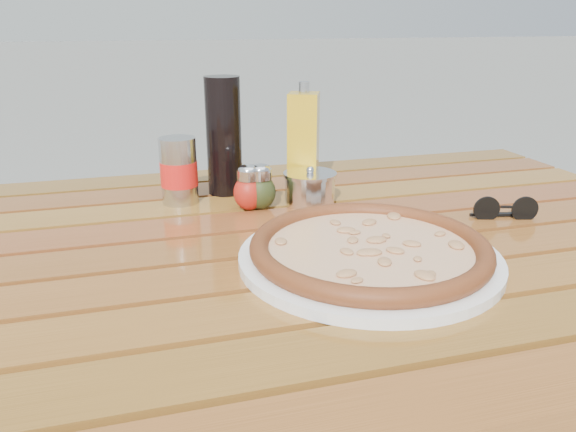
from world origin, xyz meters
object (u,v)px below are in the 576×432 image
object	(u,v)px
soda_can	(179,171)
parmesan_tin	(310,188)
pepper_shaker	(249,188)
sunglasses	(505,210)
oregano_shaker	(260,188)
plate	(369,258)
pizza	(370,247)
olive_oil_cruet	(303,143)
dark_bottle	(224,136)
table	(291,283)

from	to	relation	value
soda_can	parmesan_tin	bearing A→B (deg)	-18.44
pepper_shaker	sunglasses	distance (m)	0.44
oregano_shaker	plate	bearing A→B (deg)	-71.61
plate	pizza	xyz separation A→B (m)	(0.00, 0.00, 0.02)
olive_oil_cruet	oregano_shaker	bearing A→B (deg)	-143.52
parmesan_tin	dark_bottle	bearing A→B (deg)	139.29
plate	olive_oil_cruet	size ratio (longest dim) A/B	1.71
soda_can	table	bearing A→B (deg)	-57.51
parmesan_tin	olive_oil_cruet	bearing A→B (deg)	81.78
soda_can	olive_oil_cruet	world-z (taller)	olive_oil_cruet
pizza	parmesan_tin	bearing A→B (deg)	89.78
pepper_shaker	dark_bottle	bearing A→B (deg)	101.17
soda_can	olive_oil_cruet	size ratio (longest dim) A/B	0.57
parmesan_tin	sunglasses	xyz separation A→B (m)	(0.29, -0.16, -0.01)
plate	oregano_shaker	size ratio (longest dim) A/B	4.39
parmesan_tin	plate	bearing A→B (deg)	-90.22
pizza	sunglasses	xyz separation A→B (m)	(0.29, 0.10, -0.01)
olive_oil_cruet	parmesan_tin	bearing A→B (deg)	-98.22
plate	olive_oil_cruet	world-z (taller)	olive_oil_cruet
oregano_shaker	parmesan_tin	world-z (taller)	oregano_shaker
pepper_shaker	olive_oil_cruet	size ratio (longest dim) A/B	0.39
soda_can	parmesan_tin	size ratio (longest dim) A/B	1.18
pizza	oregano_shaker	xyz separation A→B (m)	(-0.09, 0.27, 0.02)
soda_can	sunglasses	world-z (taller)	soda_can
parmesan_tin	sunglasses	bearing A→B (deg)	-29.57
table	dark_bottle	xyz separation A→B (m)	(-0.05, 0.27, 0.19)
pepper_shaker	parmesan_tin	xyz separation A→B (m)	(0.11, -0.00, -0.01)
plate	oregano_shaker	bearing A→B (deg)	108.39
soda_can	dark_bottle	bearing A→B (deg)	23.97
oregano_shaker	dark_bottle	world-z (taller)	dark_bottle
pizza	plate	bearing A→B (deg)	0.00
dark_bottle	soda_can	size ratio (longest dim) A/B	1.83
oregano_shaker	soda_can	size ratio (longest dim) A/B	0.68
pepper_shaker	table	bearing A→B (deg)	-78.21
parmesan_tin	table	bearing A→B (deg)	-117.19
pizza	sunglasses	size ratio (longest dim) A/B	4.06
pizza	olive_oil_cruet	xyz separation A→B (m)	(0.01, 0.35, 0.07)
soda_can	oregano_shaker	bearing A→B (deg)	-28.72
pizza	sunglasses	bearing A→B (deg)	19.59
pizza	parmesan_tin	world-z (taller)	parmesan_tin
sunglasses	pepper_shaker	bearing A→B (deg)	173.34
pepper_shaker	sunglasses	bearing A→B (deg)	-22.68
olive_oil_cruet	parmesan_tin	distance (m)	0.10
pepper_shaker	sunglasses	xyz separation A→B (m)	(0.40, -0.17, -0.02)
olive_oil_cruet	parmesan_tin	world-z (taller)	olive_oil_cruet
oregano_shaker	parmesan_tin	size ratio (longest dim) A/B	0.81
pepper_shaker	dark_bottle	distance (m)	0.13
oregano_shaker	dark_bottle	bearing A→B (deg)	110.68
olive_oil_cruet	sunglasses	distance (m)	0.38
pizza	dark_bottle	xyz separation A→B (m)	(-0.13, 0.38, 0.09)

